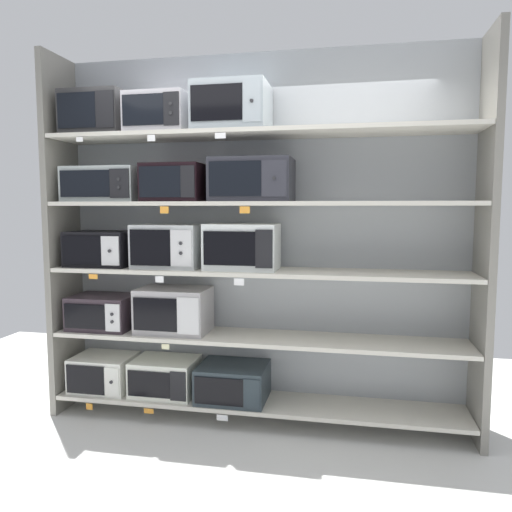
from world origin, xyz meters
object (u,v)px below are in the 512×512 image
(microwave_0, at_px, (104,372))
(microwave_10, at_px, (252,180))
(microwave_1, at_px, (165,376))
(microwave_4, at_px, (174,310))
(microwave_11, at_px, (96,114))
(microwave_7, at_px, (242,247))
(microwave_5, at_px, (101,249))
(microwave_3, at_px, (103,312))
(microwave_9, at_px, (177,183))
(microwave_12, at_px, (161,115))
(microwave_6, at_px, (168,246))
(microwave_8, at_px, (105,185))
(microwave_13, at_px, (232,108))
(microwave_2, at_px, (233,382))

(microwave_0, distance_m, microwave_10, 1.93)
(microwave_1, distance_m, microwave_10, 1.65)
(microwave_4, distance_m, microwave_11, 1.59)
(microwave_0, distance_m, microwave_7, 1.53)
(microwave_5, bearing_deg, microwave_3, 173.52)
(microwave_9, relative_size, microwave_12, 0.97)
(microwave_5, distance_m, microwave_12, 1.12)
(microwave_6, relative_size, microwave_8, 0.86)
(microwave_9, height_order, microwave_10, microwave_10)
(microwave_7, height_order, microwave_8, microwave_8)
(microwave_3, xyz_separation_m, microwave_8, (0.05, -0.00, 0.99))
(microwave_7, distance_m, microwave_8, 1.17)
(microwave_8, height_order, microwave_12, microwave_12)
(microwave_4, height_order, microwave_13, microwave_13)
(microwave_2, bearing_deg, microwave_7, 0.13)
(microwave_10, bearing_deg, microwave_7, 179.84)
(microwave_10, distance_m, microwave_13, 0.53)
(microwave_2, bearing_deg, microwave_6, -179.98)
(microwave_12, bearing_deg, microwave_11, 180.00)
(microwave_1, xyz_separation_m, microwave_4, (0.08, -0.00, 0.53))
(microwave_9, bearing_deg, microwave_2, 0.02)
(microwave_1, xyz_separation_m, microwave_11, (-0.51, -0.00, 2.01))
(microwave_2, height_order, microwave_9, microwave_9)
(microwave_1, bearing_deg, microwave_4, -0.02)
(microwave_7, bearing_deg, microwave_8, -179.99)
(microwave_7, relative_size, microwave_10, 0.91)
(microwave_12, relative_size, microwave_13, 0.85)
(microwave_5, height_order, microwave_10, microwave_10)
(microwave_6, relative_size, microwave_13, 0.96)
(microwave_8, bearing_deg, microwave_4, 0.02)
(microwave_7, relative_size, microwave_9, 1.21)
(microwave_4, xyz_separation_m, microwave_8, (-0.54, -0.00, 0.95))
(microwave_0, height_order, microwave_11, microwave_11)
(microwave_6, xyz_separation_m, microwave_7, (0.57, 0.00, 0.00))
(microwave_6, height_order, microwave_7, microwave_7)
(microwave_1, bearing_deg, microwave_3, -179.99)
(microwave_1, bearing_deg, microwave_8, -179.98)
(microwave_3, xyz_separation_m, microwave_11, (-0.00, -0.00, 1.52))
(microwave_2, xyz_separation_m, microwave_3, (-1.05, 0.00, 0.49))
(microwave_1, distance_m, microwave_6, 1.02)
(microwave_8, height_order, microwave_13, microwave_13)
(microwave_0, bearing_deg, microwave_13, 0.02)
(microwave_5, distance_m, microwave_9, 0.80)
(microwave_6, relative_size, microwave_7, 0.95)
(microwave_0, distance_m, microwave_4, 0.80)
(microwave_5, bearing_deg, microwave_6, -0.00)
(microwave_0, bearing_deg, microwave_2, 0.01)
(microwave_9, distance_m, microwave_12, 0.51)
(microwave_5, relative_size, microwave_10, 0.84)
(microwave_3, relative_size, microwave_10, 0.83)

